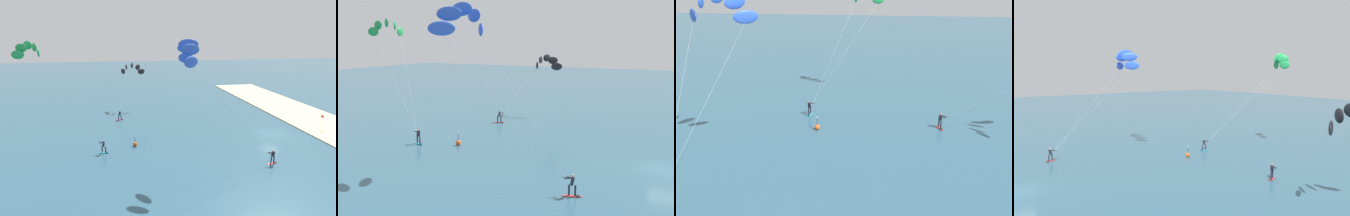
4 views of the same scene
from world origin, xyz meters
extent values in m
plane|color=#2D566B|center=(0.00, 0.00, 0.00)|extent=(240.00, 240.00, 0.00)
ellipsoid|color=red|center=(-9.40, 5.17, 0.04)|extent=(0.80, 1.54, 0.08)
cube|color=black|center=(-9.28, 4.77, 0.09)|extent=(0.36, 0.35, 0.02)
cylinder|color=black|center=(-9.47, 5.38, 0.47)|extent=(0.14, 0.14, 0.78)
cylinder|color=black|center=(-9.33, 4.96, 0.47)|extent=(0.14, 0.14, 0.78)
cube|color=black|center=(-9.40, 5.17, 1.16)|extent=(0.38, 0.40, 0.63)
sphere|color=tan|center=(-9.40, 5.17, 1.58)|extent=(0.20, 0.20, 0.20)
cylinder|color=black|center=(-9.33, 5.71, 1.31)|extent=(0.10, 0.55, 0.03)
cylinder|color=black|center=(-9.47, 5.45, 1.34)|extent=(0.24, 0.60, 0.15)
cylinder|color=black|center=(-9.26, 5.43, 1.34)|extent=(0.37, 0.57, 0.15)
ellipsoid|color=blue|center=(-5.76, 14.77, 11.90)|extent=(1.84, 1.53, 1.10)
ellipsoid|color=blue|center=(-6.64, 14.88, 13.03)|extent=(1.31, 1.97, 1.10)
ellipsoid|color=blue|center=(-8.14, 15.07, 13.46)|extent=(0.58, 2.11, 1.10)
ellipsoid|color=blue|center=(-9.63, 15.26, 13.03)|extent=(0.86, 2.10, 1.10)
ellipsoid|color=blue|center=(-10.51, 15.37, 11.90)|extent=(1.53, 1.84, 1.10)
cylinder|color=#B2B2B7|center=(-7.54, 10.24, 6.46)|extent=(3.59, 9.07, 10.30)
cylinder|color=#B2B2B7|center=(-9.92, 10.54, 6.46)|extent=(1.20, 9.67, 10.30)
ellipsoid|color=red|center=(11.22, 22.11, 0.04)|extent=(0.87, 1.53, 0.08)
cube|color=black|center=(11.37, 21.72, 0.09)|extent=(0.37, 0.36, 0.02)
cylinder|color=black|center=(11.15, 22.31, 0.47)|extent=(0.14, 0.14, 0.78)
cylinder|color=black|center=(11.30, 21.90, 0.47)|extent=(0.14, 0.14, 0.78)
cube|color=black|center=(11.22, 22.11, 1.16)|extent=(0.39, 0.41, 0.63)
sphere|color=#9E7051|center=(11.22, 22.11, 1.58)|extent=(0.20, 0.20, 0.20)
cylinder|color=black|center=(11.75, 21.95, 1.31)|extent=(0.54, 0.19, 0.03)
cylinder|color=black|center=(11.52, 22.13, 1.34)|extent=(0.61, 0.14, 0.15)
cylinder|color=black|center=(11.46, 21.92, 1.34)|extent=(0.53, 0.45, 0.15)
ellipsoid|color=black|center=(20.28, 17.42, 7.14)|extent=(1.04, 1.57, 1.10)
ellipsoid|color=black|center=(20.48, 18.08, 8.02)|extent=(1.45, 1.27, 1.10)
cylinder|color=#B2B2B7|center=(16.02, 19.68, 4.08)|extent=(8.54, 4.54, 5.55)
cylinder|color=#B2B2B7|center=(16.55, 21.46, 4.08)|extent=(9.61, 0.99, 5.55)
ellipsoid|color=#23ADD1|center=(-2.77, 24.38, 0.04)|extent=(0.73, 1.54, 0.08)
cube|color=black|center=(-2.88, 23.98, 0.09)|extent=(0.35, 0.34, 0.02)
cylinder|color=black|center=(-2.72, 24.59, 0.47)|extent=(0.14, 0.14, 0.78)
cylinder|color=black|center=(-2.83, 24.17, 0.47)|extent=(0.14, 0.14, 0.78)
cube|color=black|center=(-2.77, 24.38, 1.16)|extent=(0.37, 0.39, 0.63)
sphere|color=#9E7051|center=(-2.77, 24.38, 1.58)|extent=(0.20, 0.20, 0.20)
cylinder|color=black|center=(-2.48, 24.85, 1.31)|extent=(0.32, 0.48, 0.03)
cylinder|color=black|center=(-2.72, 24.67, 1.34)|extent=(0.19, 0.61, 0.15)
cylinder|color=black|center=(-2.53, 24.56, 1.34)|extent=(0.54, 0.43, 0.15)
ellipsoid|color=#1E9347|center=(4.25, 32.52, 12.01)|extent=(1.48, 0.64, 1.10)
ellipsoid|color=#1E9347|center=(3.73, 32.85, 12.78)|extent=(1.36, 1.10, 1.10)
ellipsoid|color=#1E9347|center=(2.84, 33.40, 13.09)|extent=(1.03, 1.39, 1.10)
ellipsoid|color=#1E9347|center=(1.95, 33.95, 12.78)|extent=(0.55, 1.47, 1.10)
ellipsoid|color=#1E9347|center=(1.43, 34.27, 12.01)|extent=(0.64, 1.48, 1.10)
cylinder|color=#B2B2B7|center=(0.88, 28.68, 6.51)|extent=(6.75, 7.69, 10.41)
cylinder|color=#B2B2B7|center=(-0.52, 29.56, 6.51)|extent=(3.93, 9.44, 10.41)
sphere|color=#EA5119|center=(-1.20, 20.37, 0.28)|extent=(0.56, 0.56, 0.56)
cylinder|color=#262628|center=(-1.20, 20.37, 0.91)|extent=(0.06, 0.06, 0.70)
sphere|color=#F2F2CC|center=(-1.20, 20.37, 1.32)|extent=(0.12, 0.12, 0.12)
camera|label=1|loc=(-37.29, 22.54, 14.58)|focal=30.81mm
camera|label=2|loc=(-36.18, -3.31, 11.11)|focal=43.68mm
camera|label=3|loc=(5.79, -17.07, 15.83)|focal=43.13mm
camera|label=4|loc=(33.84, -5.44, 11.34)|focal=36.41mm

